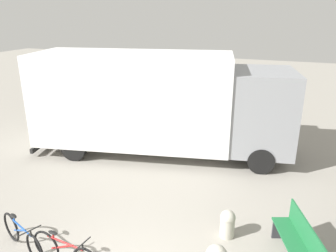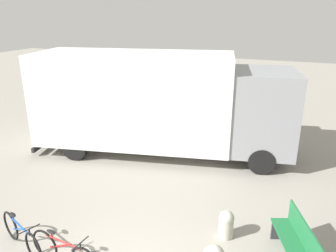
# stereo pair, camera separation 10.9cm
# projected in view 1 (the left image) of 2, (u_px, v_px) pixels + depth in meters

# --- Properties ---
(delivery_truck) EXTENTS (8.74, 4.09, 3.37)m
(delivery_truck) POSITION_uv_depth(u_px,v_px,m) (158.00, 101.00, 10.85)
(delivery_truck) COLOR white
(delivery_truck) RESTS_ON ground
(park_bench) EXTENTS (1.07, 2.00, 0.95)m
(park_bench) POSITION_uv_depth(u_px,v_px,m) (303.00, 247.00, 6.04)
(park_bench) COLOR #1E6638
(park_bench) RESTS_ON ground
(bicycle_near) EXTENTS (1.59, 0.69, 0.74)m
(bicycle_near) POSITION_uv_depth(u_px,v_px,m) (22.00, 236.00, 6.61)
(bicycle_near) COLOR black
(bicycle_near) RESTS_ON ground
(bollard_far_bench) EXTENTS (0.33, 0.33, 0.64)m
(bollard_far_bench) POSITION_uv_depth(u_px,v_px,m) (227.00, 223.00, 7.05)
(bollard_far_bench) COLOR #B2AD9E
(bollard_far_bench) RESTS_ON ground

